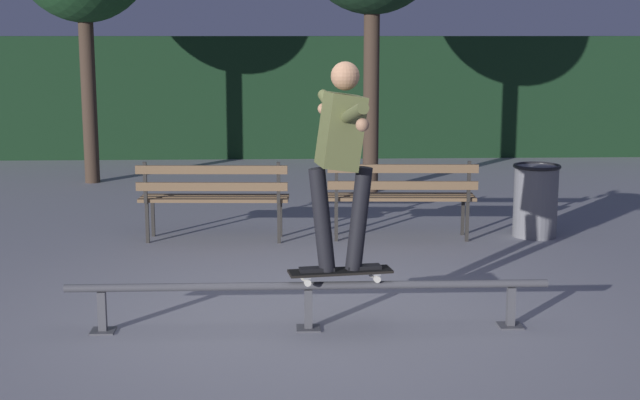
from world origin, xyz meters
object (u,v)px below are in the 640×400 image
Objects in this scene: grind_rail at (308,293)px; park_bench_leftmost at (213,192)px; park_bench_left_center at (402,191)px; trash_can at (536,199)px; skateboarder at (341,149)px; skateboard at (340,272)px.

park_bench_leftmost is at bearing 107.22° from grind_rail.
park_bench_leftmost is 2.02m from park_bench_left_center.
park_bench_leftmost is 2.02× the size of trash_can.
park_bench_left_center is (1.09, 3.01, 0.25)m from grind_rail.
park_bench_leftmost is at bearing 111.37° from skateboarder.
grind_rail is 2.34× the size of skateboarder.
trash_can is at bearing 53.09° from skateboard.
skateboard is 3.23m from park_bench_leftmost.
trash_can is (2.35, 3.13, -0.03)m from skateboard.
skateboard is 1.00× the size of trash_can.
skateboard is 3.13m from park_bench_left_center.
grind_rail is 3.16m from park_bench_leftmost.
trash_can reaches higher than grind_rail.
skateboarder is at bearing -105.72° from park_bench_left_center.
trash_can is at bearing 4.56° from park_bench_left_center.
skateboarder is (0.00, 0.00, 0.94)m from skateboard.
trash_can is (2.35, 3.13, -0.97)m from skateboarder.
skateboarder is at bearing 8.79° from skateboard.
trash_can reaches higher than skateboard.
park_bench_left_center reaches higher than skateboard.
grind_rail is 3.21m from park_bench_left_center.
park_bench_left_center is (0.85, 3.01, 0.09)m from skateboard.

